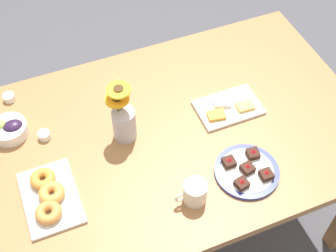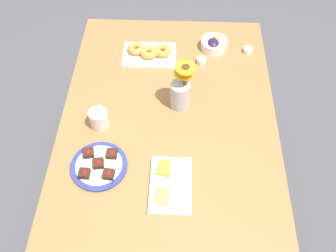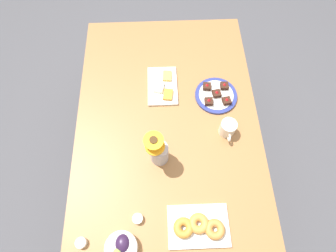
{
  "view_description": "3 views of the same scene",
  "coord_description": "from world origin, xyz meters",
  "px_view_note": "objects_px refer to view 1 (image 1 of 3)",
  "views": [
    {
      "loc": [
        0.43,
        1.05,
        2.19
      ],
      "look_at": [
        0.0,
        0.0,
        0.78
      ],
      "focal_mm": 50.0,
      "sensor_mm": 36.0,
      "label": 1
    },
    {
      "loc": [
        -1.0,
        -0.04,
        2.1
      ],
      "look_at": [
        0.0,
        0.0,
        0.78
      ],
      "focal_mm": 40.0,
      "sensor_mm": 36.0,
      "label": 2
    },
    {
      "loc": [
        0.59,
        -0.02,
        2.03
      ],
      "look_at": [
        0.0,
        0.0,
        0.78
      ],
      "focal_mm": 28.0,
      "sensor_mm": 36.0,
      "label": 3
    }
  ],
  "objects_px": {
    "grape_bowl": "(10,129)",
    "jam_cup_berry": "(9,97)",
    "croissant_platter": "(49,196)",
    "flower_vase": "(124,121)",
    "coffee_mug": "(195,192)",
    "jam_cup_honey": "(44,135)",
    "dining_table": "(168,145)",
    "cheese_platter": "(228,108)",
    "dessert_plate": "(247,171)"
  },
  "relations": [
    {
      "from": "grape_bowl",
      "to": "jam_cup_honey",
      "type": "height_order",
      "value": "grape_bowl"
    },
    {
      "from": "grape_bowl",
      "to": "jam_cup_berry",
      "type": "height_order",
      "value": "grape_bowl"
    },
    {
      "from": "coffee_mug",
      "to": "jam_cup_honey",
      "type": "bearing_deg",
      "value": -47.65
    },
    {
      "from": "grape_bowl",
      "to": "flower_vase",
      "type": "bearing_deg",
      "value": 157.06
    },
    {
      "from": "jam_cup_honey",
      "to": "dessert_plate",
      "type": "bearing_deg",
      "value": 145.96
    },
    {
      "from": "coffee_mug",
      "to": "flower_vase",
      "type": "relative_size",
      "value": 0.47
    },
    {
      "from": "jam_cup_honey",
      "to": "flower_vase",
      "type": "height_order",
      "value": "flower_vase"
    },
    {
      "from": "dessert_plate",
      "to": "jam_cup_berry",
      "type": "bearing_deg",
      "value": -42.89
    },
    {
      "from": "coffee_mug",
      "to": "jam_cup_honey",
      "type": "distance_m",
      "value": 0.64
    },
    {
      "from": "dining_table",
      "to": "coffee_mug",
      "type": "distance_m",
      "value": 0.34
    },
    {
      "from": "jam_cup_honey",
      "to": "coffee_mug",
      "type": "bearing_deg",
      "value": 132.35
    },
    {
      "from": "coffee_mug",
      "to": "croissant_platter",
      "type": "distance_m",
      "value": 0.51
    },
    {
      "from": "flower_vase",
      "to": "coffee_mug",
      "type": "bearing_deg",
      "value": 110.19
    },
    {
      "from": "coffee_mug",
      "to": "flower_vase",
      "type": "distance_m",
      "value": 0.39
    },
    {
      "from": "coffee_mug",
      "to": "grape_bowl",
      "type": "relative_size",
      "value": 0.84
    },
    {
      "from": "dining_table",
      "to": "jam_cup_berry",
      "type": "xyz_separation_m",
      "value": [
        0.55,
        -0.41,
        0.1
      ]
    },
    {
      "from": "grape_bowl",
      "to": "dessert_plate",
      "type": "distance_m",
      "value": 0.92
    },
    {
      "from": "coffee_mug",
      "to": "grape_bowl",
      "type": "xyz_separation_m",
      "value": [
        0.55,
        -0.54,
        -0.02
      ]
    },
    {
      "from": "grape_bowl",
      "to": "cheese_platter",
      "type": "bearing_deg",
      "value": 166.28
    },
    {
      "from": "coffee_mug",
      "to": "cheese_platter",
      "type": "height_order",
      "value": "coffee_mug"
    },
    {
      "from": "jam_cup_berry",
      "to": "flower_vase",
      "type": "relative_size",
      "value": 0.19
    },
    {
      "from": "grape_bowl",
      "to": "jam_cup_berry",
      "type": "bearing_deg",
      "value": -98.24
    },
    {
      "from": "coffee_mug",
      "to": "flower_vase",
      "type": "bearing_deg",
      "value": -69.81
    },
    {
      "from": "dining_table",
      "to": "flower_vase",
      "type": "bearing_deg",
      "value": -17.7
    },
    {
      "from": "dining_table",
      "to": "dessert_plate",
      "type": "distance_m",
      "value": 0.36
    },
    {
      "from": "croissant_platter",
      "to": "flower_vase",
      "type": "distance_m",
      "value": 0.39
    },
    {
      "from": "jam_cup_honey",
      "to": "flower_vase",
      "type": "xyz_separation_m",
      "value": [
        -0.29,
        0.11,
        0.07
      ]
    },
    {
      "from": "dining_table",
      "to": "croissant_platter",
      "type": "relative_size",
      "value": 5.71
    },
    {
      "from": "grape_bowl",
      "to": "dessert_plate",
      "type": "xyz_separation_m",
      "value": [
        -0.77,
        0.51,
        -0.02
      ]
    },
    {
      "from": "cheese_platter",
      "to": "jam_cup_honey",
      "type": "relative_size",
      "value": 5.42
    },
    {
      "from": "coffee_mug",
      "to": "croissant_platter",
      "type": "xyz_separation_m",
      "value": [
        0.47,
        -0.19,
        -0.02
      ]
    },
    {
      "from": "grape_bowl",
      "to": "flower_vase",
      "type": "distance_m",
      "value": 0.45
    },
    {
      "from": "coffee_mug",
      "to": "jam_cup_honey",
      "type": "xyz_separation_m",
      "value": [
        0.43,
        -0.47,
        -0.03
      ]
    },
    {
      "from": "dining_table",
      "to": "cheese_platter",
      "type": "bearing_deg",
      "value": -175.95
    },
    {
      "from": "dining_table",
      "to": "jam_cup_honey",
      "type": "relative_size",
      "value": 33.33
    },
    {
      "from": "cheese_platter",
      "to": "flower_vase",
      "type": "height_order",
      "value": "flower_vase"
    },
    {
      "from": "dining_table",
      "to": "jam_cup_honey",
      "type": "bearing_deg",
      "value": -19.13
    },
    {
      "from": "jam_cup_honey",
      "to": "jam_cup_berry",
      "type": "bearing_deg",
      "value": -69.89
    },
    {
      "from": "grape_bowl",
      "to": "flower_vase",
      "type": "relative_size",
      "value": 0.56
    },
    {
      "from": "dining_table",
      "to": "jam_cup_berry",
      "type": "distance_m",
      "value": 0.69
    },
    {
      "from": "grape_bowl",
      "to": "coffee_mug",
      "type": "bearing_deg",
      "value": 135.45
    },
    {
      "from": "dining_table",
      "to": "croissant_platter",
      "type": "bearing_deg",
      "value": 13.47
    },
    {
      "from": "croissant_platter",
      "to": "jam_cup_honey",
      "type": "relative_size",
      "value": 5.83
    },
    {
      "from": "croissant_platter",
      "to": "jam_cup_berry",
      "type": "distance_m",
      "value": 0.53
    },
    {
      "from": "grape_bowl",
      "to": "croissant_platter",
      "type": "distance_m",
      "value": 0.35
    },
    {
      "from": "croissant_platter",
      "to": "dessert_plate",
      "type": "bearing_deg",
      "value": 166.81
    },
    {
      "from": "croissant_platter",
      "to": "flower_vase",
      "type": "bearing_deg",
      "value": -153.25
    },
    {
      "from": "coffee_mug",
      "to": "jam_cup_berry",
      "type": "distance_m",
      "value": 0.89
    },
    {
      "from": "croissant_platter",
      "to": "jam_cup_honey",
      "type": "height_order",
      "value": "croissant_platter"
    },
    {
      "from": "dessert_plate",
      "to": "flower_vase",
      "type": "bearing_deg",
      "value": -43.03
    }
  ]
}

